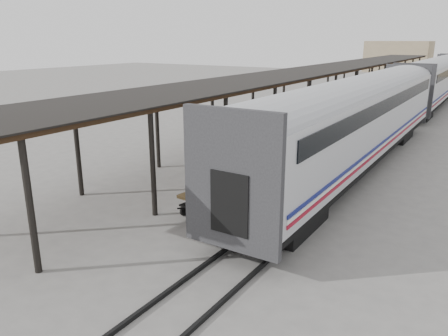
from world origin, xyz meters
TOP-DOWN VIEW (x-y plane):
  - ground at (0.00, 0.00)m, footprint 160.00×160.00m
  - train at (3.19, 33.79)m, footprint 3.45×76.01m
  - canopy at (-3.40, 24.00)m, footprint 4.90×64.30m
  - rails at (3.20, 34.00)m, footprint 1.54×150.00m
  - building_left at (-10.00, 82.00)m, footprint 12.00×8.00m
  - baggage_cart at (0.22, -0.57)m, footprint 1.50×2.52m
  - suitcase_stack at (0.15, -0.23)m, footprint 1.29×1.04m
  - luggage_tug at (-2.55, 18.72)m, footprint 1.42×1.81m
  - porter at (0.47, -1.22)m, footprint 0.53×0.72m
  - pedestrian at (-2.33, 17.70)m, footprint 1.18×0.60m

SIDE VIEW (x-z plane):
  - ground at x=0.00m, z-range 0.00..0.00m
  - rails at x=3.20m, z-range 0.00..0.12m
  - luggage_tug at x=-2.55m, z-range -0.06..1.35m
  - baggage_cart at x=0.22m, z-range 0.22..1.08m
  - pedestrian at x=-2.33m, z-range 0.00..1.92m
  - suitcase_stack at x=0.15m, z-range 0.81..1.23m
  - porter at x=0.47m, z-range 0.86..2.66m
  - train at x=3.19m, z-range 0.69..4.70m
  - building_left at x=-10.00m, z-range 0.00..6.00m
  - canopy at x=-3.40m, z-range 1.93..6.08m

